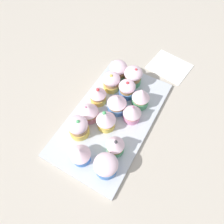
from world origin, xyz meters
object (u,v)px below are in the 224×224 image
at_px(cupcake_1, 111,81).
at_px(cupcake_7, 116,103).
at_px(cupcake_9, 81,154).
at_px(cupcake_13, 106,166).
at_px(cupcake_10, 141,97).
at_px(cupcake_12, 115,145).
at_px(cupcake_4, 79,127).
at_px(cupcake_11, 132,112).
at_px(cupcake_8, 105,120).
at_px(cupcake_3, 89,112).
at_px(cupcake_5, 133,76).
at_px(cupcake_0, 118,71).
at_px(baking_tray, 112,118).
at_px(napkin, 170,66).
at_px(cupcake_6, 127,89).
at_px(cupcake_2, 98,95).

distance_m(cupcake_1, cupcake_7, 0.09).
bearing_deg(cupcake_9, cupcake_13, 95.33).
bearing_deg(cupcake_10, cupcake_12, 2.17).
bearing_deg(cupcake_4, cupcake_11, 136.96).
bearing_deg(cupcake_7, cupcake_8, -0.04).
distance_m(cupcake_9, cupcake_12, 0.10).
relative_size(cupcake_1, cupcake_3, 1.14).
bearing_deg(cupcake_5, cupcake_0, -87.20).
bearing_deg(cupcake_3, cupcake_5, 163.45).
bearing_deg(cupcake_3, baking_tray, 118.53).
bearing_deg(napkin, cupcake_6, -20.68).
xyz_separation_m(cupcake_1, cupcake_10, (0.01, 0.12, 0.01)).
relative_size(cupcake_7, napkin, 0.50).
height_order(cupcake_1, cupcake_2, same).
xyz_separation_m(cupcake_0, cupcake_8, (0.19, 0.06, 0.00)).
bearing_deg(cupcake_8, cupcake_5, -179.02).
height_order(cupcake_1, cupcake_12, same).
distance_m(cupcake_7, cupcake_13, 0.20).
relative_size(cupcake_6, cupcake_9, 1.06).
xyz_separation_m(cupcake_3, cupcake_11, (-0.06, 0.12, 0.01)).
bearing_deg(cupcake_11, baking_tray, -65.15).
bearing_deg(cupcake_5, cupcake_12, 15.44).
height_order(cupcake_11, cupcake_12, same).
height_order(cupcake_9, cupcake_12, cupcake_12).
height_order(cupcake_3, cupcake_11, cupcake_11).
distance_m(cupcake_11, cupcake_13, 0.18).
relative_size(cupcake_5, cupcake_11, 1.00).
distance_m(cupcake_10, cupcake_12, 0.18).
bearing_deg(baking_tray, cupcake_1, -149.61).
height_order(cupcake_0, cupcake_10, cupcake_10).
xyz_separation_m(cupcake_1, cupcake_5, (-0.06, 0.05, 0.00)).
distance_m(cupcake_4, cupcake_8, 0.08).
height_order(cupcake_0, cupcake_3, cupcake_0).
bearing_deg(cupcake_12, cupcake_9, -44.37).
relative_size(baking_tray, cupcake_5, 6.00).
bearing_deg(cupcake_8, cupcake_0, -162.79).
height_order(cupcake_0, cupcake_8, cupcake_8).
height_order(cupcake_6, cupcake_9, cupcake_6).
bearing_deg(napkin, cupcake_4, -18.88).
height_order(baking_tray, cupcake_13, cupcake_13).
height_order(cupcake_0, napkin, cupcake_0).
bearing_deg(cupcake_9, cupcake_4, -142.01).
height_order(cupcake_6, cupcake_10, cupcake_10).
bearing_deg(cupcake_5, cupcake_2, -27.07).
distance_m(cupcake_2, cupcake_8, 0.10).
xyz_separation_m(cupcake_3, cupcake_9, (0.13, 0.06, 0.00)).
xyz_separation_m(cupcake_7, napkin, (-0.28, 0.08, -0.05)).
xyz_separation_m(cupcake_9, cupcake_12, (-0.07, 0.07, 0.00)).
distance_m(cupcake_1, cupcake_13, 0.29).
bearing_deg(cupcake_0, cupcake_2, -3.76).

